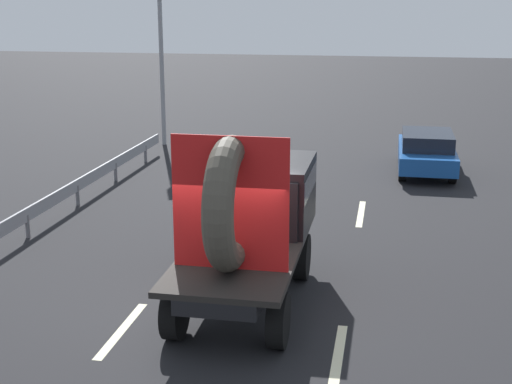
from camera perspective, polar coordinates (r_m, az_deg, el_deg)
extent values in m
plane|color=black|center=(12.69, -2.98, -9.79)|extent=(120.00, 120.00, 0.00)
cylinder|color=black|center=(14.38, -3.08, -4.75)|extent=(0.28, 0.91, 0.91)
cylinder|color=black|center=(14.09, 3.68, -5.19)|extent=(0.28, 0.91, 0.91)
cylinder|color=black|center=(11.76, -6.53, -9.54)|extent=(0.28, 0.91, 0.91)
cylinder|color=black|center=(11.40, 1.80, -10.27)|extent=(0.28, 0.91, 0.91)
cube|color=black|center=(12.81, -0.84, -5.16)|extent=(1.30, 4.80, 0.25)
cube|color=black|center=(13.83, 0.27, -0.14)|extent=(2.00, 2.10, 1.35)
cube|color=black|center=(13.70, 0.23, 1.01)|extent=(2.02, 1.99, 0.44)
cube|color=black|center=(11.79, -1.87, -6.11)|extent=(2.00, 2.70, 0.10)
cube|color=black|center=(12.80, -0.63, -1.53)|extent=(1.80, 0.08, 1.10)
torus|color=#474238|center=(11.28, -2.08, -0.94)|extent=(0.49, 2.20, 2.20)
cube|color=red|center=(11.28, -2.08, -0.94)|extent=(1.90, 0.03, 2.20)
cylinder|color=black|center=(24.59, 11.61, 3.05)|extent=(0.21, 0.61, 0.61)
cylinder|color=black|center=(24.67, 15.09, 2.87)|extent=(0.21, 0.61, 0.61)
cylinder|color=black|center=(22.08, 11.67, 1.66)|extent=(0.21, 0.61, 0.61)
cylinder|color=black|center=(22.16, 15.54, 1.47)|extent=(0.21, 0.61, 0.61)
cube|color=#194C99|center=(23.30, 13.51, 2.93)|extent=(1.73, 4.03, 0.53)
cube|color=black|center=(23.11, 13.60, 4.10)|extent=(1.55, 2.26, 0.48)
cylinder|color=gray|center=(27.02, -7.56, 9.48)|extent=(0.16, 0.16, 5.44)
cube|color=gray|center=(20.77, -12.64, 1.45)|extent=(0.06, 10.92, 0.32)
cylinder|color=slate|center=(17.30, -17.88, -2.64)|extent=(0.10, 0.10, 0.55)
cylinder|color=slate|center=(19.63, -14.15, -0.27)|extent=(0.10, 0.10, 0.55)
cylinder|color=slate|center=(22.05, -11.22, 1.59)|extent=(0.10, 0.10, 0.55)
cylinder|color=slate|center=(24.54, -8.87, 3.07)|extent=(0.10, 0.10, 0.55)
cube|color=beige|center=(12.33, -10.73, -10.83)|extent=(0.16, 2.12, 0.01)
cube|color=beige|center=(18.86, -2.70, -1.30)|extent=(0.16, 2.72, 0.01)
cube|color=beige|center=(11.20, 6.52, -13.45)|extent=(0.16, 2.57, 0.01)
cube|color=beige|center=(18.56, 8.42, -1.73)|extent=(0.16, 2.33, 0.01)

